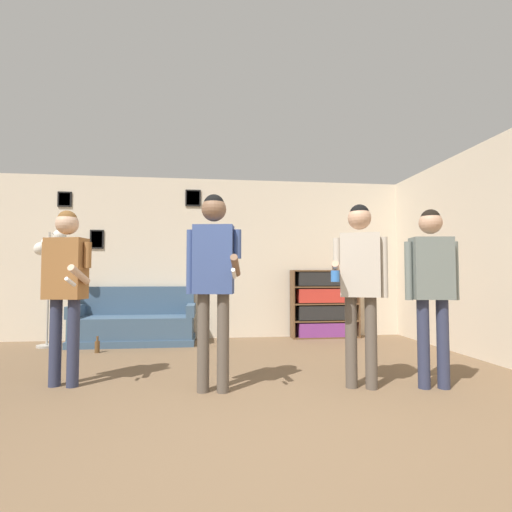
% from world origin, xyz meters
% --- Properties ---
extents(ground_plane, '(20.00, 20.00, 0.00)m').
position_xyz_m(ground_plane, '(0.00, 0.00, 0.00)').
color(ground_plane, brown).
extents(wall_back, '(8.61, 0.08, 2.70)m').
position_xyz_m(wall_back, '(-0.01, 4.45, 1.35)').
color(wall_back, beige).
rests_on(wall_back, ground_plane).
extents(wall_right, '(0.06, 6.82, 2.70)m').
position_xyz_m(wall_right, '(3.13, 2.21, 1.35)').
color(wall_right, beige).
rests_on(wall_right, ground_plane).
extents(couch, '(1.83, 0.80, 0.87)m').
position_xyz_m(couch, '(-1.38, 4.03, 0.29)').
color(couch, '#3D5670').
rests_on(couch, ground_plane).
extents(bookshelf, '(1.14, 0.30, 1.14)m').
position_xyz_m(bookshelf, '(1.71, 4.23, 0.57)').
color(bookshelf, brown).
rests_on(bookshelf, ground_plane).
extents(floor_lamp, '(0.40, 0.43, 1.73)m').
position_xyz_m(floor_lamp, '(-2.61, 3.86, 1.36)').
color(floor_lamp, '#ADA89E').
rests_on(floor_lamp, ground_plane).
extents(person_player_foreground_left, '(0.49, 0.53, 1.67)m').
position_xyz_m(person_player_foreground_left, '(-1.61, 1.63, 1.03)').
color(person_player_foreground_left, '#2D334C').
rests_on(person_player_foreground_left, ground_plane).
extents(person_player_foreground_center, '(0.49, 0.53, 1.79)m').
position_xyz_m(person_player_foreground_center, '(-0.22, 1.27, 1.12)').
color(person_player_foreground_center, brown).
rests_on(person_player_foreground_center, ground_plane).
extents(person_watcher_holding_cup, '(0.58, 0.38, 1.72)m').
position_xyz_m(person_watcher_holding_cup, '(1.16, 1.23, 1.06)').
color(person_watcher_holding_cup, brown).
rests_on(person_watcher_holding_cup, ground_plane).
extents(person_spectator_near_bookshelf, '(0.50, 0.25, 1.67)m').
position_xyz_m(person_spectator_near_bookshelf, '(1.82, 1.15, 1.03)').
color(person_spectator_near_bookshelf, '#2D334C').
rests_on(person_spectator_near_bookshelf, ground_plane).
extents(bottle_on_floor, '(0.07, 0.07, 0.22)m').
position_xyz_m(bottle_on_floor, '(-1.75, 3.32, 0.09)').
color(bottle_on_floor, brown).
rests_on(bottle_on_floor, ground_plane).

